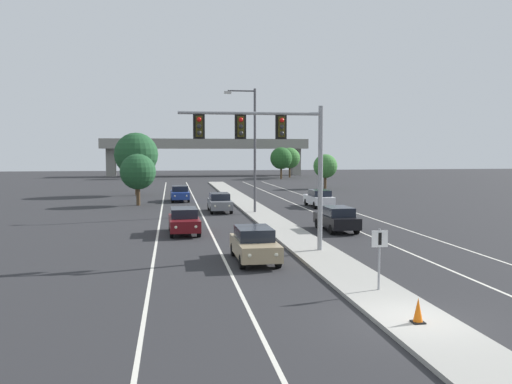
{
  "coord_description": "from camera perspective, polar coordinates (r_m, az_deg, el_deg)",
  "views": [
    {
      "loc": [
        -7.12,
        -14.89,
        5.11
      ],
      "look_at": [
        -3.2,
        10.12,
        3.2
      ],
      "focal_mm": 37.96,
      "sensor_mm": 36.0,
      "label": 1
    }
  ],
  "objects": [
    {
      "name": "median_sign_post",
      "position": [
        19.9,
        12.88,
        -5.99
      ],
      "size": [
        0.6,
        0.1,
        2.2
      ],
      "color": "gray",
      "rests_on": "median_island"
    },
    {
      "name": "traffic_cone_median_nose",
      "position": [
        16.68,
        16.71,
        -11.89
      ],
      "size": [
        0.36,
        0.36,
        0.74
      ],
      "color": "black",
      "rests_on": "median_island"
    },
    {
      "name": "car_oncoming_darkred",
      "position": [
        33.9,
        -7.6,
        -2.99
      ],
      "size": [
        1.91,
        4.51,
        1.58
      ],
      "color": "#5B0F14",
      "rests_on": "ground"
    },
    {
      "name": "edge_stripe_left",
      "position": [
        40.22,
        -10.11,
        -3.04
      ],
      "size": [
        0.14,
        100.0,
        0.01
      ],
      "primitive_type": "cube",
      "color": "silver",
      "rests_on": "ground"
    },
    {
      "name": "tree_far_right_c",
      "position": [
        99.77,
        2.67,
        3.58
      ],
      "size": [
        4.05,
        4.05,
        5.87
      ],
      "color": "#4C3823",
      "rests_on": "ground"
    },
    {
      "name": "tree_far_left_a",
      "position": [
        102.4,
        -12.72,
        3.29
      ],
      "size": [
        3.67,
        3.67,
        5.32
      ],
      "color": "#4C3823",
      "rests_on": "ground"
    },
    {
      "name": "lane_stripe_receding_center",
      "position": [
        41.92,
        7.55,
        -2.72
      ],
      "size": [
        0.14,
        100.0,
        0.01
      ],
      "primitive_type": "cube",
      "color": "silver",
      "rests_on": "ground"
    },
    {
      "name": "median_island",
      "position": [
        34.03,
        3.28,
        -4.2
      ],
      "size": [
        2.4,
        110.0,
        0.15
      ],
      "primitive_type": "cube",
      "color": "#9E9B93",
      "rests_on": "ground"
    },
    {
      "name": "edge_stripe_right",
      "position": [
        42.96,
        11.77,
        -2.6
      ],
      "size": [
        0.14,
        100.0,
        0.01
      ],
      "primitive_type": "cube",
      "color": "silver",
      "rests_on": "ground"
    },
    {
      "name": "car_oncoming_tan",
      "position": [
        25.19,
        -0.17,
        -5.49
      ],
      "size": [
        1.86,
        4.49,
        1.58
      ],
      "color": "tan",
      "rests_on": "ground"
    },
    {
      "name": "tree_far_left_b",
      "position": [
        52.11,
        -12.34,
        2.09
      ],
      "size": [
        3.37,
        3.37,
        4.87
      ],
      "color": "#4C3823",
      "rests_on": "ground"
    },
    {
      "name": "lane_stripe_oncoming_center",
      "position": [
        40.29,
        -5.4,
        -2.98
      ],
      "size": [
        0.14,
        100.0,
        0.01
      ],
      "primitive_type": "cube",
      "color": "silver",
      "rests_on": "ground"
    },
    {
      "name": "tree_far_left_c",
      "position": [
        64.02,
        -12.52,
        3.89
      ],
      "size": [
        5.02,
        5.02,
        7.26
      ],
      "color": "#4C3823",
      "rests_on": "ground"
    },
    {
      "name": "car_receding_black",
      "position": [
        35.06,
        8.5,
        -2.76
      ],
      "size": [
        1.9,
        4.5,
        1.58
      ],
      "color": "black",
      "rests_on": "ground"
    },
    {
      "name": "street_lamp_median",
      "position": [
        44.02,
        -0.41,
        5.21
      ],
      "size": [
        2.58,
        0.28,
        10.0
      ],
      "color": "#4C4C51",
      "rests_on": "median_island"
    },
    {
      "name": "tree_far_right_b",
      "position": [
        105.19,
        3.57,
        3.59
      ],
      "size": [
        4.02,
        4.02,
        5.81
      ],
      "color": "#4C3823",
      "rests_on": "ground"
    },
    {
      "name": "ground_plane",
      "position": [
        17.28,
        16.32,
        -13.07
      ],
      "size": [
        260.0,
        260.0,
        0.0
      ],
      "primitive_type": "plane",
      "color": "#28282B"
    },
    {
      "name": "overhead_signal_mast",
      "position": [
        26.58,
        1.74,
        5.07
      ],
      "size": [
        7.14,
        0.44,
        7.2
      ],
      "color": "gray",
      "rests_on": "median_island"
    },
    {
      "name": "overpass_bridge",
      "position": [
        113.23,
        -5.33,
        4.64
      ],
      "size": [
        42.4,
        6.4,
        7.65
      ],
      "color": "gray",
      "rests_on": "ground"
    },
    {
      "name": "car_oncoming_blue",
      "position": [
        55.88,
        -8.03,
        -0.13
      ],
      "size": [
        1.9,
        4.5,
        1.58
      ],
      "color": "navy",
      "rests_on": "ground"
    },
    {
      "name": "tree_far_right_a",
      "position": [
        74.36,
        7.32,
        2.71
      ],
      "size": [
        3.26,
        3.26,
        4.72
      ],
      "color": "#4C3823",
      "rests_on": "ground"
    },
    {
      "name": "car_receding_white",
      "position": [
        49.99,
        6.66,
        -0.64
      ],
      "size": [
        1.87,
        4.49,
        1.58
      ],
      "color": "silver",
      "rests_on": "ground"
    },
    {
      "name": "car_oncoming_grey",
      "position": [
        45.71,
        -3.85,
        -1.08
      ],
      "size": [
        1.83,
        4.47,
        1.58
      ],
      "color": "slate",
      "rests_on": "ground"
    }
  ]
}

